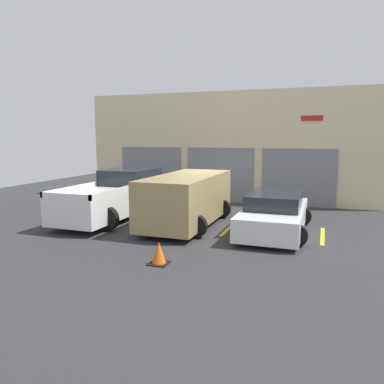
{
  "coord_description": "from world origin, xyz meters",
  "views": [
    {
      "loc": [
        4.46,
        -14.09,
        3.06
      ],
      "look_at": [
        0.0,
        -1.53,
        1.1
      ],
      "focal_mm": 35.0,
      "sensor_mm": 36.0,
      "label": 1
    }
  ],
  "objects": [
    {
      "name": "ground_plane",
      "position": [
        0.0,
        0.0,
        0.0
      ],
      "size": [
        28.0,
        28.0,
        0.0
      ],
      "primitive_type": "plane",
      "color": "#2D2D30"
    },
    {
      "name": "shophouse_building",
      "position": [
        -0.01,
        3.29,
        2.53
      ],
      "size": [
        14.01,
        0.68,
        5.17
      ],
      "color": "beige",
      "rests_on": "ground"
    },
    {
      "name": "pickup_truck",
      "position": [
        -3.0,
        -1.75,
        0.84
      ],
      "size": [
        2.45,
        5.43,
        1.78
      ],
      "color": "white",
      "rests_on": "ground"
    },
    {
      "name": "sedan_white",
      "position": [
        3.0,
        -2.01,
        0.61
      ],
      "size": [
        2.24,
        4.47,
        1.28
      ],
      "color": "white",
      "rests_on": "ground"
    },
    {
      "name": "sedan_side",
      "position": [
        0.0,
        -2.03,
        0.95
      ],
      "size": [
        2.38,
        4.87,
        1.76
      ],
      "color": "#9E8956",
      "rests_on": "ground"
    },
    {
      "name": "parking_stripe_far_left",
      "position": [
        -4.51,
        -2.03,
        0.0
      ],
      "size": [
        0.12,
        2.2,
        0.01
      ],
      "primitive_type": "cube",
      "color": "gold",
      "rests_on": "ground"
    },
    {
      "name": "parking_stripe_left",
      "position": [
        -1.5,
        -2.03,
        0.0
      ],
      "size": [
        0.12,
        2.2,
        0.01
      ],
      "primitive_type": "cube",
      "color": "gold",
      "rests_on": "ground"
    },
    {
      "name": "parking_stripe_centre",
      "position": [
        1.5,
        -2.03,
        0.0
      ],
      "size": [
        0.12,
        2.2,
        0.01
      ],
      "primitive_type": "cube",
      "color": "gold",
      "rests_on": "ground"
    },
    {
      "name": "parking_stripe_right",
      "position": [
        4.51,
        -2.03,
        0.0
      ],
      "size": [
        0.12,
        2.2,
        0.01
      ],
      "primitive_type": "cube",
      "color": "gold",
      "rests_on": "ground"
    },
    {
      "name": "traffic_cone",
      "position": [
        0.77,
        -6.1,
        0.25
      ],
      "size": [
        0.47,
        0.47,
        0.55
      ],
      "color": "black",
      "rests_on": "ground"
    }
  ]
}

